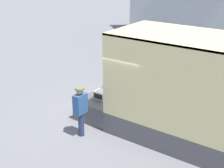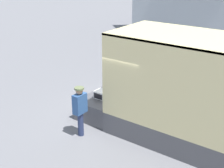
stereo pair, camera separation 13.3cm
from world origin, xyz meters
name	(u,v)px [view 2 (the right image)]	position (x,y,z in m)	size (l,w,h in m)	color
ground_plane	(124,118)	(0.00, 0.00, 0.00)	(160.00, 160.00, 0.00)	slate
tailgate_deck	(108,104)	(-0.66, 0.00, 0.35)	(1.32, 2.25, 0.69)	#4C4C51
microwave	(103,95)	(-0.64, -0.34, 0.83)	(0.53, 0.41, 0.26)	white
portable_generator	(118,87)	(-0.54, 0.40, 0.90)	(0.57, 0.50, 0.55)	black
worker_person	(80,107)	(-0.44, -1.75, 0.99)	(0.29, 0.44, 1.62)	navy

